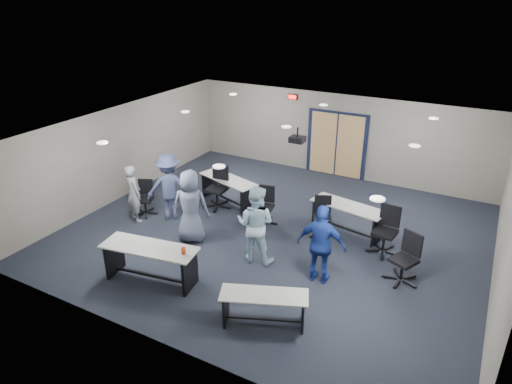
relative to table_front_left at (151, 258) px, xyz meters
The scene contains 25 objects.
floor 3.45m from the table_front_left, 65.78° to the left, with size 10.00×10.00×0.00m, color black.
back_wall 7.77m from the table_front_left, 79.60° to the left, with size 10.00×0.04×2.70m, color gray.
front_wall 2.12m from the table_front_left, 45.08° to the right, with size 10.00×0.04×2.70m, color gray.
left_wall 4.82m from the table_front_left, 139.30° to the left, with size 0.04×9.00×2.70m, color gray.
right_wall 7.15m from the table_front_left, 25.87° to the left, with size 0.04×9.00×2.70m, color gray.
ceiling 4.01m from the table_front_left, 65.78° to the left, with size 10.00×9.00×0.04m, color silver.
double_door 7.71m from the table_front_left, 79.55° to the left, with size 2.00×0.07×2.20m.
exit_sign 7.78m from the table_front_left, 91.56° to the left, with size 0.32×0.07×0.18m.
ceiling_projector 4.38m from the table_front_left, 64.78° to the left, with size 0.35×0.32×0.37m.
ceiling_can_lights 4.19m from the table_front_left, 67.40° to the left, with size 6.24×5.74×0.02m, color white, non-canonical shape.
table_front_left is the anchor object (origin of this frame).
table_front_right 2.72m from the table_front_left, ahead, with size 1.69×1.11×0.65m.
table_back_left 4.09m from the table_front_left, 98.20° to the left, with size 1.98×1.14×1.04m.
table_back_right 4.98m from the table_front_left, 53.27° to the left, with size 1.96×0.96×0.76m.
chair_back_a 3.73m from the table_front_left, 101.21° to the left, with size 0.75×0.75×1.19m, color black, non-canonical shape.
chair_back_b 3.55m from the table_front_left, 75.19° to the left, with size 0.63×0.63×1.01m, color black, non-canonical shape.
chair_back_c 4.33m from the table_front_left, 55.18° to the left, with size 0.64×0.64×1.01m, color black, non-canonical shape.
chair_back_d 5.33m from the table_front_left, 40.68° to the left, with size 0.73×0.73×1.15m, color black, non-canonical shape.
chair_loose_left 3.23m from the table_front_left, 133.42° to the left, with size 0.61×0.61×0.96m, color black, non-canonical shape.
chair_loose_right 5.31m from the table_front_left, 28.28° to the left, with size 0.69×0.69×1.10m, color black, non-canonical shape.
person_gray 2.95m from the table_front_left, 138.55° to the left, with size 0.57×0.38×1.58m, color gray.
person_plaid 1.88m from the table_front_left, 98.39° to the left, with size 0.89×0.58×1.83m, color slate.
person_lightblue 2.38m from the table_front_left, 49.09° to the left, with size 0.89×0.69×1.83m, color #BAE1F6.
person_navy 3.58m from the table_front_left, 28.26° to the left, with size 1.04×0.43×1.77m, color navy.
person_back 2.92m from the table_front_left, 120.18° to the left, with size 1.18×0.68×1.83m, color #3E486F.
Camera 1 is at (4.42, -9.20, 5.77)m, focal length 32.00 mm.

